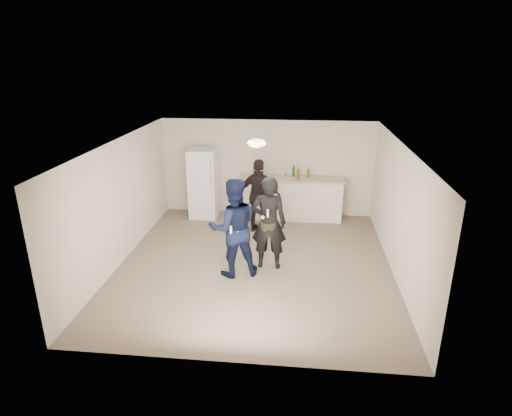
# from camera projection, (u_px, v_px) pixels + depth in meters

# --- Properties ---
(floor) EXTENTS (6.00, 6.00, 0.00)m
(floor) POSITION_uv_depth(u_px,v_px,m) (255.00, 264.00, 8.81)
(floor) COLOR #6B5B4C
(floor) RESTS_ON ground
(ceiling) EXTENTS (6.00, 6.00, 0.00)m
(ceiling) POSITION_uv_depth(u_px,v_px,m) (255.00, 144.00, 7.95)
(ceiling) COLOR silver
(ceiling) RESTS_ON wall_back
(wall_back) EXTENTS (6.00, 0.00, 6.00)m
(wall_back) POSITION_uv_depth(u_px,v_px,m) (267.00, 168.00, 11.18)
(wall_back) COLOR beige
(wall_back) RESTS_ON floor
(wall_front) EXTENTS (6.00, 0.00, 6.00)m
(wall_front) POSITION_uv_depth(u_px,v_px,m) (230.00, 284.00, 5.58)
(wall_front) COLOR beige
(wall_front) RESTS_ON floor
(wall_left) EXTENTS (0.00, 6.00, 6.00)m
(wall_left) POSITION_uv_depth(u_px,v_px,m) (120.00, 202.00, 8.65)
(wall_left) COLOR beige
(wall_left) RESTS_ON floor
(wall_right) EXTENTS (0.00, 6.00, 6.00)m
(wall_right) POSITION_uv_depth(u_px,v_px,m) (399.00, 212.00, 8.11)
(wall_right) COLOR beige
(wall_right) RESTS_ON floor
(counter) EXTENTS (2.60, 0.56, 1.05)m
(counter) POSITION_uv_depth(u_px,v_px,m) (291.00, 199.00, 11.06)
(counter) COLOR white
(counter) RESTS_ON floor
(counter_top) EXTENTS (2.68, 0.64, 0.04)m
(counter_top) POSITION_uv_depth(u_px,v_px,m) (291.00, 179.00, 10.87)
(counter_top) COLOR #C6B699
(counter_top) RESTS_ON counter
(fridge) EXTENTS (0.70, 0.70, 1.80)m
(fridge) POSITION_uv_depth(u_px,v_px,m) (204.00, 183.00, 11.09)
(fridge) COLOR white
(fridge) RESTS_ON floor
(fridge_handle) EXTENTS (0.02, 0.02, 0.60)m
(fridge_handle) POSITION_uv_depth(u_px,v_px,m) (211.00, 172.00, 10.58)
(fridge_handle) COLOR #BBBBBF
(fridge_handle) RESTS_ON fridge
(ceiling_dome) EXTENTS (0.36, 0.36, 0.16)m
(ceiling_dome) POSITION_uv_depth(u_px,v_px,m) (257.00, 143.00, 8.25)
(ceiling_dome) COLOR white
(ceiling_dome) RESTS_ON ceiling
(shaker) EXTENTS (0.08, 0.08, 0.17)m
(shaker) POSITION_uv_depth(u_px,v_px,m) (262.00, 174.00, 10.93)
(shaker) COLOR silver
(shaker) RESTS_ON counter_top
(man) EXTENTS (1.13, 1.00, 1.94)m
(man) POSITION_uv_depth(u_px,v_px,m) (233.00, 228.00, 8.09)
(man) COLOR #0F1B41
(man) RESTS_ON floor
(woman) EXTENTS (0.70, 0.46, 1.90)m
(woman) POSITION_uv_depth(u_px,v_px,m) (269.00, 223.00, 8.38)
(woman) COLOR black
(woman) RESTS_ON floor
(camo_shorts) EXTENTS (0.34, 0.34, 0.28)m
(camo_shorts) POSITION_uv_depth(u_px,v_px,m) (269.00, 228.00, 8.41)
(camo_shorts) COLOR #2B3317
(camo_shorts) RESTS_ON woman
(spectator) EXTENTS (1.09, 0.57, 1.78)m
(spectator) POSITION_uv_depth(u_px,v_px,m) (259.00, 196.00, 10.13)
(spectator) COLOR black
(spectator) RESTS_ON floor
(remote_man) EXTENTS (0.04, 0.04, 0.15)m
(remote_man) POSITION_uv_depth(u_px,v_px,m) (231.00, 230.00, 7.81)
(remote_man) COLOR white
(remote_man) RESTS_ON man
(nunchuk_man) EXTENTS (0.07, 0.07, 0.07)m
(nunchuk_man) POSITION_uv_depth(u_px,v_px,m) (238.00, 233.00, 7.85)
(nunchuk_man) COLOR white
(nunchuk_man) RESTS_ON man
(remote_woman) EXTENTS (0.04, 0.04, 0.15)m
(remote_woman) POSITION_uv_depth(u_px,v_px,m) (268.00, 213.00, 8.04)
(remote_woman) COLOR silver
(remote_woman) RESTS_ON woman
(nunchuk_woman) EXTENTS (0.07, 0.07, 0.07)m
(nunchuk_woman) POSITION_uv_depth(u_px,v_px,m) (263.00, 217.00, 8.11)
(nunchuk_woman) COLOR silver
(nunchuk_woman) RESTS_ON woman
(bottle_cluster) EXTENTS (0.71, 0.38, 0.24)m
(bottle_cluster) POSITION_uv_depth(u_px,v_px,m) (297.00, 174.00, 10.86)
(bottle_cluster) COLOR white
(bottle_cluster) RESTS_ON counter_top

